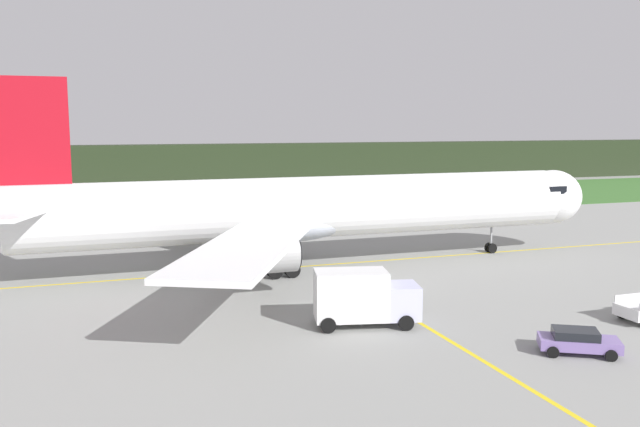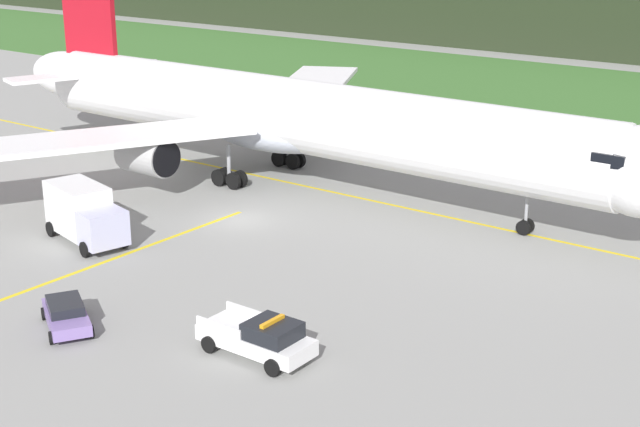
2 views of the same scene
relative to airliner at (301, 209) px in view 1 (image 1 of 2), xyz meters
The scene contains 8 objects.
ground 10.25m from the airliner, 69.87° to the right, with size 320.00×320.00×0.00m, color gray.
grass_verge 45.71m from the airliner, 86.08° to the left, with size 320.00×35.50×0.04m, color #39692C.
distant_tree_line 71.84m from the airliner, 87.52° to the left, with size 288.00×6.41×8.05m, color #232E1B.
taxiway_centerline_main 4.91m from the airliner, ahead, with size 74.29×0.30×0.01m, color yellow.
taxiway_centerline_spur 22.30m from the airliner, 84.62° to the right, with size 28.97×0.30×0.01m, color yellow.
airliner is the anchor object (origin of this frame).
catering_truck 17.16m from the airliner, 94.86° to the right, with size 6.51×3.81×3.49m.
staff_car 26.29m from the airliner, 73.71° to the right, with size 4.34×3.48×1.30m.
Camera 1 is at (-19.26, -43.60, 11.90)m, focal length 37.32 mm.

